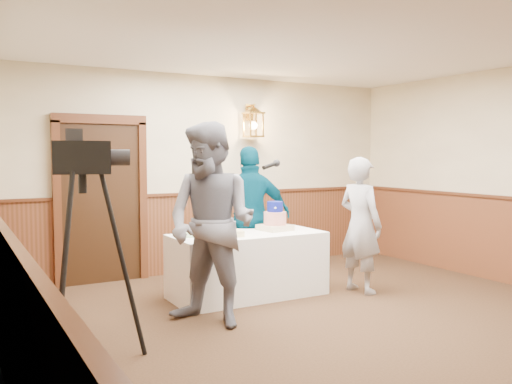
# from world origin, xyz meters

# --- Properties ---
(ground) EXTENTS (7.00, 7.00, 0.00)m
(ground) POSITION_xyz_m (0.00, 0.00, 0.00)
(ground) COLOR #322113
(ground) RESTS_ON ground
(room_shell) EXTENTS (6.02, 7.02, 2.81)m
(room_shell) POSITION_xyz_m (-0.05, 0.45, 1.52)
(room_shell) COLOR #BEB18F
(room_shell) RESTS_ON ground
(display_table) EXTENTS (1.80, 0.80, 0.75)m
(display_table) POSITION_xyz_m (-0.27, 1.90, 0.38)
(display_table) COLOR white
(display_table) RESTS_ON ground
(tiered_cake) EXTENTS (0.39, 0.39, 0.35)m
(tiered_cake) POSITION_xyz_m (0.14, 1.96, 0.89)
(tiered_cake) COLOR beige
(tiered_cake) RESTS_ON display_table
(sheet_cake_yellow) EXTENTS (0.37, 0.31, 0.07)m
(sheet_cake_yellow) POSITION_xyz_m (-0.58, 1.80, 0.78)
(sheet_cake_yellow) COLOR #FFD598
(sheet_cake_yellow) RESTS_ON display_table
(sheet_cake_green) EXTENTS (0.30, 0.25, 0.07)m
(sheet_cake_green) POSITION_xyz_m (-0.95, 2.01, 0.78)
(sheet_cake_green) COLOR #BEECA6
(sheet_cake_green) RESTS_ON display_table
(interviewer) EXTENTS (1.65, 1.22, 2.00)m
(interviewer) POSITION_xyz_m (-1.09, 1.12, 1.00)
(interviewer) COLOR slate
(interviewer) RESTS_ON ground
(baker) EXTENTS (0.49, 0.66, 1.65)m
(baker) POSITION_xyz_m (1.02, 1.40, 0.82)
(baker) COLOR #98979D
(baker) RESTS_ON ground
(assistant_p) EXTENTS (1.12, 0.66, 1.78)m
(assistant_p) POSITION_xyz_m (0.05, 2.40, 0.89)
(assistant_p) COLOR #02394E
(assistant_p) RESTS_ON ground
(tv_camera_rig) EXTENTS (0.70, 0.65, 1.78)m
(tv_camera_rig) POSITION_xyz_m (-2.38, 0.76, 0.80)
(tv_camera_rig) COLOR black
(tv_camera_rig) RESTS_ON ground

